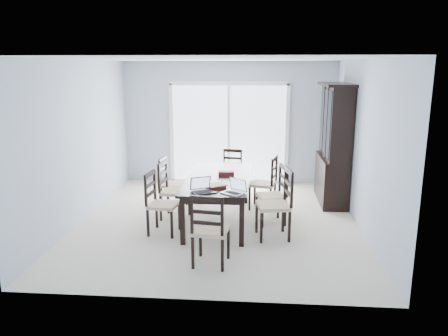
{
  "coord_description": "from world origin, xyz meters",
  "views": [
    {
      "loc": [
        0.63,
        -6.79,
        2.5
      ],
      "look_at": [
        0.09,
        0.0,
        0.9
      ],
      "focal_mm": 35.0,
      "sensor_mm": 36.0,
      "label": 1
    }
  ],
  "objects_px": {
    "hot_tub": "(222,152)",
    "china_hutch": "(334,145)",
    "chair_left_mid": "(169,184)",
    "chair_end_far": "(232,167)",
    "chair_end_near": "(209,223)",
    "chair_left_far": "(169,177)",
    "laptop_silver": "(233,190)",
    "chair_left_near": "(157,196)",
    "chair_right_mid": "(277,188)",
    "chair_right_far": "(268,177)",
    "chair_right_near": "(280,196)",
    "laptop_dark": "(203,189)",
    "dining_table": "(218,182)",
    "game_box": "(226,173)",
    "cell_phone": "(214,192)"
  },
  "relations": [
    {
      "from": "chair_left_near",
      "to": "chair_left_far",
      "type": "bearing_deg",
      "value": -169.23
    },
    {
      "from": "chair_right_far",
      "to": "chair_right_near",
      "type": "bearing_deg",
      "value": -160.09
    },
    {
      "from": "dining_table",
      "to": "chair_end_far",
      "type": "height_order",
      "value": "chair_end_far"
    },
    {
      "from": "chair_left_far",
      "to": "chair_right_mid",
      "type": "relative_size",
      "value": 0.96
    },
    {
      "from": "chair_end_far",
      "to": "chair_left_mid",
      "type": "bearing_deg",
      "value": 67.14
    },
    {
      "from": "chair_end_far",
      "to": "hot_tub",
      "type": "height_order",
      "value": "chair_end_far"
    },
    {
      "from": "dining_table",
      "to": "laptop_silver",
      "type": "relative_size",
      "value": 6.12
    },
    {
      "from": "laptop_silver",
      "to": "chair_right_mid",
      "type": "bearing_deg",
      "value": 90.65
    },
    {
      "from": "chair_left_near",
      "to": "laptop_dark",
      "type": "relative_size",
      "value": 2.97
    },
    {
      "from": "cell_phone",
      "to": "dining_table",
      "type": "bearing_deg",
      "value": 116.54
    },
    {
      "from": "chair_left_far",
      "to": "laptop_dark",
      "type": "distance_m",
      "value": 1.77
    },
    {
      "from": "chair_right_near",
      "to": "laptop_silver",
      "type": "distance_m",
      "value": 0.76
    },
    {
      "from": "chair_right_mid",
      "to": "chair_end_near",
      "type": "height_order",
      "value": "chair_end_near"
    },
    {
      "from": "chair_left_far",
      "to": "laptop_dark",
      "type": "relative_size",
      "value": 2.86
    },
    {
      "from": "china_hutch",
      "to": "chair_right_mid",
      "type": "height_order",
      "value": "china_hutch"
    },
    {
      "from": "chair_end_near",
      "to": "chair_end_far",
      "type": "relative_size",
      "value": 1.09
    },
    {
      "from": "cell_phone",
      "to": "game_box",
      "type": "distance_m",
      "value": 1.01
    },
    {
      "from": "laptop_dark",
      "to": "china_hutch",
      "type": "bearing_deg",
      "value": 17.87
    },
    {
      "from": "chair_left_near",
      "to": "chair_end_far",
      "type": "distance_m",
      "value": 2.39
    },
    {
      "from": "chair_end_near",
      "to": "laptop_silver",
      "type": "relative_size",
      "value": 3.12
    },
    {
      "from": "china_hutch",
      "to": "chair_left_mid",
      "type": "relative_size",
      "value": 1.98
    },
    {
      "from": "chair_right_near",
      "to": "laptop_silver",
      "type": "xyz_separation_m",
      "value": [
        -0.68,
        -0.31,
        0.16
      ]
    },
    {
      "from": "chair_right_mid",
      "to": "laptop_silver",
      "type": "bearing_deg",
      "value": 130.04
    },
    {
      "from": "chair_left_mid",
      "to": "chair_right_near",
      "type": "xyz_separation_m",
      "value": [
        1.8,
        -0.73,
        0.05
      ]
    },
    {
      "from": "chair_right_near",
      "to": "chair_end_near",
      "type": "bearing_deg",
      "value": 129.26
    },
    {
      "from": "china_hutch",
      "to": "chair_end_near",
      "type": "relative_size",
      "value": 1.96
    },
    {
      "from": "chair_right_mid",
      "to": "chair_right_far",
      "type": "relative_size",
      "value": 1.0
    },
    {
      "from": "chair_right_far",
      "to": "chair_end_near",
      "type": "distance_m",
      "value": 2.52
    },
    {
      "from": "chair_left_near",
      "to": "laptop_silver",
      "type": "xyz_separation_m",
      "value": [
        1.16,
        -0.34,
        0.22
      ]
    },
    {
      "from": "chair_left_far",
      "to": "chair_left_near",
      "type": "bearing_deg",
      "value": 9.69
    },
    {
      "from": "chair_right_near",
      "to": "chair_end_far",
      "type": "xyz_separation_m",
      "value": [
        -0.85,
        2.21,
        -0.09
      ]
    },
    {
      "from": "chair_right_far",
      "to": "cell_phone",
      "type": "distance_m",
      "value": 1.78
    },
    {
      "from": "chair_left_mid",
      "to": "dining_table",
      "type": "bearing_deg",
      "value": 89.52
    },
    {
      "from": "chair_end_far",
      "to": "laptop_silver",
      "type": "distance_m",
      "value": 2.54
    },
    {
      "from": "hot_tub",
      "to": "china_hutch",
      "type": "bearing_deg",
      "value": -46.07
    },
    {
      "from": "chair_left_mid",
      "to": "chair_end_far",
      "type": "distance_m",
      "value": 1.76
    },
    {
      "from": "chair_left_mid",
      "to": "cell_phone",
      "type": "bearing_deg",
      "value": 48.0
    },
    {
      "from": "chair_left_near",
      "to": "cell_phone",
      "type": "height_order",
      "value": "chair_left_near"
    },
    {
      "from": "dining_table",
      "to": "game_box",
      "type": "height_order",
      "value": "game_box"
    },
    {
      "from": "game_box",
      "to": "chair_right_mid",
      "type": "bearing_deg",
      "value": -8.2
    },
    {
      "from": "chair_left_far",
      "to": "chair_right_far",
      "type": "bearing_deg",
      "value": 98.08
    },
    {
      "from": "chair_right_near",
      "to": "chair_end_far",
      "type": "height_order",
      "value": "chair_right_near"
    },
    {
      "from": "dining_table",
      "to": "chair_left_far",
      "type": "relative_size",
      "value": 2.08
    },
    {
      "from": "dining_table",
      "to": "chair_end_near",
      "type": "relative_size",
      "value": 1.96
    },
    {
      "from": "china_hutch",
      "to": "laptop_dark",
      "type": "bearing_deg",
      "value": -134.9
    },
    {
      "from": "laptop_dark",
      "to": "hot_tub",
      "type": "xyz_separation_m",
      "value": [
        -0.11,
        4.51,
        -0.34
      ]
    },
    {
      "from": "chair_left_far",
      "to": "laptop_silver",
      "type": "bearing_deg",
      "value": 44.39
    },
    {
      "from": "dining_table",
      "to": "china_hutch",
      "type": "xyz_separation_m",
      "value": [
        2.02,
        1.25,
        0.4
      ]
    },
    {
      "from": "china_hutch",
      "to": "laptop_silver",
      "type": "bearing_deg",
      "value": -128.63
    },
    {
      "from": "china_hutch",
      "to": "chair_end_near",
      "type": "distance_m",
      "value": 3.58
    }
  ]
}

